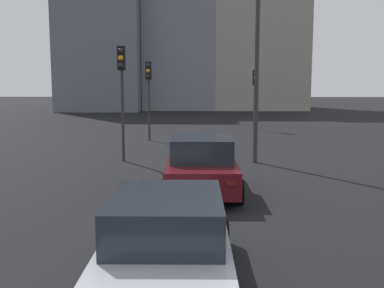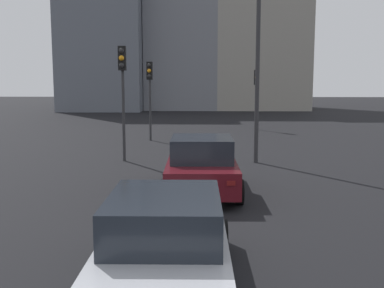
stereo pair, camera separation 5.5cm
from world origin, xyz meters
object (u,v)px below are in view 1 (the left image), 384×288
(traffic_light_far_left, at_px, (122,79))
(traffic_light_near_left, at_px, (149,84))
(car_silver_second, at_px, (167,244))
(traffic_light_near_right, at_px, (255,87))
(car_maroon_lead, at_px, (201,166))
(street_lamp_kerbside, at_px, (257,57))

(traffic_light_far_left, bearing_deg, traffic_light_near_left, 178.77)
(traffic_light_near_left, xyz_separation_m, traffic_light_far_left, (-6.07, 0.27, 0.24))
(car_silver_second, height_order, traffic_light_near_left, traffic_light_near_left)
(traffic_light_near_right, distance_m, traffic_light_far_left, 12.95)
(car_maroon_lead, relative_size, car_silver_second, 0.91)
(street_lamp_kerbside, bearing_deg, car_maroon_lead, 157.29)
(traffic_light_far_left, bearing_deg, car_maroon_lead, 33.19)
(traffic_light_near_right, bearing_deg, street_lamp_kerbside, -6.16)
(traffic_light_near_left, distance_m, traffic_light_near_right, 7.94)
(car_maroon_lead, bearing_deg, traffic_light_near_left, 12.83)
(traffic_light_near_left, bearing_deg, street_lamp_kerbside, 41.32)
(traffic_light_far_left, xyz_separation_m, street_lamp_kerbside, (-0.13, -5.03, 0.80))
(car_maroon_lead, height_order, traffic_light_far_left, traffic_light_far_left)
(car_silver_second, height_order, traffic_light_far_left, traffic_light_far_left)
(car_maroon_lead, distance_m, traffic_light_near_left, 11.50)
(street_lamp_kerbside, bearing_deg, car_silver_second, 167.30)
(traffic_light_near_right, distance_m, street_lamp_kerbside, 11.62)
(traffic_light_near_left, xyz_separation_m, street_lamp_kerbside, (-6.20, -4.75, 1.04))
(car_maroon_lead, distance_m, traffic_light_far_left, 6.22)
(car_silver_second, xyz_separation_m, street_lamp_kerbside, (10.85, -2.45, 3.18))
(car_silver_second, distance_m, traffic_light_near_left, 17.34)
(traffic_light_near_left, distance_m, street_lamp_kerbside, 7.88)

